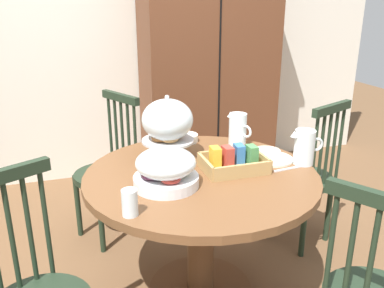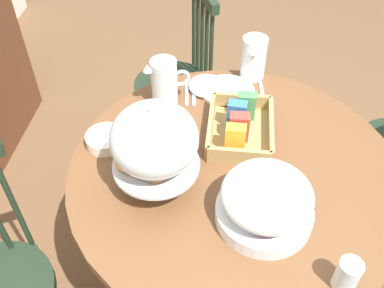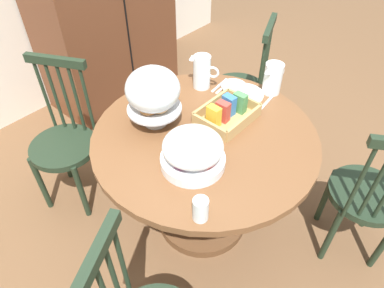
% 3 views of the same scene
% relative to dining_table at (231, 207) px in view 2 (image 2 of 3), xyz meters
% --- Properties ---
extents(ground_plane, '(10.00, 10.00, 0.00)m').
position_rel_dining_table_xyz_m(ground_plane, '(-0.03, 0.06, -0.52)').
color(ground_plane, brown).
extents(dining_table, '(1.16, 1.16, 0.74)m').
position_rel_dining_table_xyz_m(dining_table, '(0.00, 0.00, 0.00)').
color(dining_table, brown).
rests_on(dining_table, ground_plane).
extents(windsor_chair_facing_door, '(0.44, 0.44, 0.97)m').
position_rel_dining_table_xyz_m(windsor_chair_facing_door, '(0.82, 0.32, -0.06)').
color(windsor_chair_facing_door, '#1E2D1E').
rests_on(windsor_chair_facing_door, ground_plane).
extents(pastry_stand_with_dome, '(0.28, 0.28, 0.34)m').
position_rel_dining_table_xyz_m(pastry_stand_with_dome, '(-0.10, 0.25, 0.42)').
color(pastry_stand_with_dome, silver).
rests_on(pastry_stand_with_dome, dining_table).
extents(fruit_platter_covered, '(0.30, 0.30, 0.18)m').
position_rel_dining_table_xyz_m(fruit_platter_covered, '(-0.20, -0.09, 0.31)').
color(fruit_platter_covered, silver).
rests_on(fruit_platter_covered, dining_table).
extents(orange_juice_pitcher, '(0.10, 0.18, 0.20)m').
position_rel_dining_table_xyz_m(orange_juice_pitcher, '(0.32, 0.29, 0.31)').
color(orange_juice_pitcher, silver).
rests_on(orange_juice_pitcher, dining_table).
extents(milk_pitcher, '(0.19, 0.10, 0.18)m').
position_rel_dining_table_xyz_m(milk_pitcher, '(0.54, -0.05, 0.31)').
color(milk_pitcher, silver).
rests_on(milk_pitcher, dining_table).
extents(cereal_basket, '(0.32, 0.24, 0.12)m').
position_rel_dining_table_xyz_m(cereal_basket, '(0.17, -0.01, 0.26)').
color(cereal_basket, tan).
rests_on(cereal_basket, dining_table).
extents(china_plate_large, '(0.22, 0.22, 0.01)m').
position_rel_dining_table_xyz_m(china_plate_large, '(0.42, 0.05, 0.23)').
color(china_plate_large, white).
rests_on(china_plate_large, dining_table).
extents(china_plate_small, '(0.15, 0.15, 0.01)m').
position_rel_dining_table_xyz_m(china_plate_small, '(0.43, 0.14, 0.24)').
color(china_plate_small, white).
rests_on(china_plate_small, china_plate_large).
extents(cereal_bowl, '(0.14, 0.14, 0.04)m').
position_rel_dining_table_xyz_m(cereal_bowl, '(0.07, 0.47, 0.24)').
color(cereal_bowl, white).
rests_on(cereal_bowl, dining_table).
extents(drinking_glass, '(0.06, 0.06, 0.11)m').
position_rel_dining_table_xyz_m(drinking_glass, '(-0.40, -0.31, 0.28)').
color(drinking_glass, silver).
rests_on(drinking_glass, dining_table).
extents(table_knife, '(0.17, 0.03, 0.01)m').
position_rel_dining_table_xyz_m(table_knife, '(0.40, 0.19, 0.23)').
color(table_knife, silver).
rests_on(table_knife, dining_table).
extents(dinner_fork, '(0.17, 0.03, 0.01)m').
position_rel_dining_table_xyz_m(dinner_fork, '(0.40, 0.22, 0.23)').
color(dinner_fork, silver).
rests_on(dinner_fork, dining_table).
extents(soup_spoon, '(0.17, 0.03, 0.01)m').
position_rel_dining_table_xyz_m(soup_spoon, '(0.43, -0.09, 0.23)').
color(soup_spoon, silver).
rests_on(soup_spoon, dining_table).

